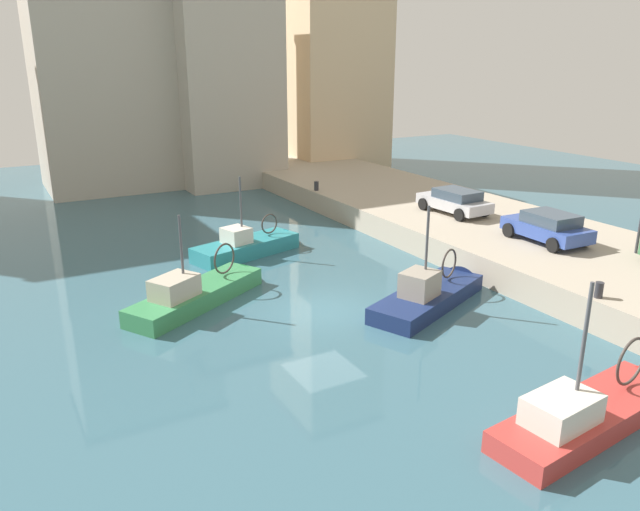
{
  "coord_description": "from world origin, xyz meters",
  "views": [
    {
      "loc": [
        -10.35,
        -18.43,
        9.03
      ],
      "look_at": [
        1.31,
        2.63,
        1.2
      ],
      "focal_mm": 34.53,
      "sensor_mm": 36.0,
      "label": 1
    }
  ],
  "objects_px": {
    "mooring_bollard_mid": "(599,290)",
    "mooring_bollard_north": "(316,186)",
    "fishing_boat_navy": "(432,300)",
    "parked_car_blue": "(548,227)",
    "fishing_boat_teal": "(252,252)",
    "fishing_boat_green": "(202,299)",
    "fishing_boat_red": "(595,418)",
    "parked_car_silver": "(455,201)"
  },
  "relations": [
    {
      "from": "parked_car_silver",
      "to": "mooring_bollard_mid",
      "type": "relative_size",
      "value": 7.43
    },
    {
      "from": "fishing_boat_red",
      "to": "parked_car_blue",
      "type": "height_order",
      "value": "fishing_boat_red"
    },
    {
      "from": "fishing_boat_navy",
      "to": "mooring_bollard_mid",
      "type": "relative_size",
      "value": 12.25
    },
    {
      "from": "parked_car_silver",
      "to": "fishing_boat_red",
      "type": "bearing_deg",
      "value": -118.63
    },
    {
      "from": "fishing_boat_red",
      "to": "mooring_bollard_north",
      "type": "height_order",
      "value": "fishing_boat_red"
    },
    {
      "from": "fishing_boat_green",
      "to": "mooring_bollard_mid",
      "type": "height_order",
      "value": "fishing_boat_green"
    },
    {
      "from": "fishing_boat_navy",
      "to": "mooring_bollard_north",
      "type": "bearing_deg",
      "value": 77.8
    },
    {
      "from": "fishing_boat_red",
      "to": "mooring_bollard_north",
      "type": "bearing_deg",
      "value": 78.58
    },
    {
      "from": "mooring_bollard_mid",
      "to": "mooring_bollard_north",
      "type": "bearing_deg",
      "value": 90.0
    },
    {
      "from": "fishing_boat_navy",
      "to": "mooring_bollard_north",
      "type": "height_order",
      "value": "fishing_boat_navy"
    },
    {
      "from": "fishing_boat_green",
      "to": "fishing_boat_red",
      "type": "bearing_deg",
      "value": -64.07
    },
    {
      "from": "fishing_boat_green",
      "to": "fishing_boat_red",
      "type": "height_order",
      "value": "fishing_boat_red"
    },
    {
      "from": "parked_car_blue",
      "to": "mooring_bollard_mid",
      "type": "xyz_separation_m",
      "value": [
        -3.64,
        -5.5,
        -0.42
      ]
    },
    {
      "from": "fishing_boat_navy",
      "to": "fishing_boat_teal",
      "type": "bearing_deg",
      "value": 111.79
    },
    {
      "from": "parked_car_blue",
      "to": "mooring_bollard_mid",
      "type": "relative_size",
      "value": 7.06
    },
    {
      "from": "fishing_boat_red",
      "to": "fishing_boat_teal",
      "type": "height_order",
      "value": "fishing_boat_red"
    },
    {
      "from": "fishing_boat_navy",
      "to": "fishing_boat_red",
      "type": "bearing_deg",
      "value": -99.98
    },
    {
      "from": "fishing_boat_teal",
      "to": "fishing_boat_navy",
      "type": "xyz_separation_m",
      "value": [
        3.63,
        -9.09,
        0.03
      ]
    },
    {
      "from": "fishing_boat_navy",
      "to": "mooring_bollard_mid",
      "type": "bearing_deg",
      "value": -54.32
    },
    {
      "from": "fishing_boat_teal",
      "to": "mooring_bollard_mid",
      "type": "relative_size",
      "value": 11.43
    },
    {
      "from": "fishing_boat_teal",
      "to": "fishing_boat_navy",
      "type": "relative_size",
      "value": 0.93
    },
    {
      "from": "fishing_boat_green",
      "to": "mooring_bollard_mid",
      "type": "distance_m",
      "value": 14.3
    },
    {
      "from": "parked_car_blue",
      "to": "fishing_boat_red",
      "type": "bearing_deg",
      "value": -132.27
    },
    {
      "from": "fishing_boat_green",
      "to": "fishing_boat_teal",
      "type": "bearing_deg",
      "value": 49.18
    },
    {
      "from": "parked_car_blue",
      "to": "fishing_boat_teal",
      "type": "bearing_deg",
      "value": 142.2
    },
    {
      "from": "parked_car_silver",
      "to": "mooring_bollard_north",
      "type": "xyz_separation_m",
      "value": [
        -3.53,
        8.53,
        -0.39
      ]
    },
    {
      "from": "fishing_boat_green",
      "to": "parked_car_silver",
      "type": "bearing_deg",
      "value": 9.63
    },
    {
      "from": "fishing_boat_green",
      "to": "parked_car_blue",
      "type": "xyz_separation_m",
      "value": [
        14.67,
        -3.51,
        1.77
      ]
    },
    {
      "from": "fishing_boat_teal",
      "to": "parked_car_blue",
      "type": "distance_m",
      "value": 13.53
    },
    {
      "from": "fishing_boat_red",
      "to": "parked_car_silver",
      "type": "height_order",
      "value": "fishing_boat_red"
    },
    {
      "from": "mooring_bollard_mid",
      "to": "fishing_boat_green",
      "type": "bearing_deg",
      "value": 140.78
    },
    {
      "from": "mooring_bollard_north",
      "to": "parked_car_silver",
      "type": "bearing_deg",
      "value": -67.49
    },
    {
      "from": "parked_car_silver",
      "to": "fishing_boat_teal",
      "type": "bearing_deg",
      "value": 167.92
    },
    {
      "from": "fishing_boat_teal",
      "to": "parked_car_silver",
      "type": "height_order",
      "value": "fishing_boat_teal"
    },
    {
      "from": "fishing_boat_green",
      "to": "mooring_bollard_north",
      "type": "relative_size",
      "value": 12.29
    },
    {
      "from": "fishing_boat_red",
      "to": "parked_car_blue",
      "type": "distance_m",
      "value": 12.68
    },
    {
      "from": "fishing_boat_green",
      "to": "mooring_bollard_mid",
      "type": "xyz_separation_m",
      "value": [
        11.03,
        -9.0,
        1.35
      ]
    },
    {
      "from": "fishing_boat_navy",
      "to": "mooring_bollard_mid",
      "type": "xyz_separation_m",
      "value": [
        3.32,
        -4.63,
        1.35
      ]
    },
    {
      "from": "fishing_boat_navy",
      "to": "parked_car_blue",
      "type": "relative_size",
      "value": 1.73
    },
    {
      "from": "fishing_boat_teal",
      "to": "mooring_bollard_mid",
      "type": "height_order",
      "value": "fishing_boat_teal"
    },
    {
      "from": "mooring_bollard_mid",
      "to": "mooring_bollard_north",
      "type": "height_order",
      "value": "same"
    },
    {
      "from": "parked_car_silver",
      "to": "parked_car_blue",
      "type": "height_order",
      "value": "parked_car_blue"
    }
  ]
}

